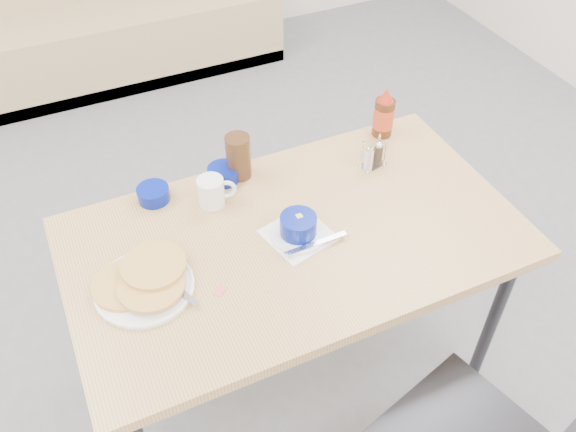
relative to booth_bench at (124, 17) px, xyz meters
name	(u,v)px	position (x,y,z in m)	size (l,w,h in m)	color
ground	(322,422)	(0.00, -2.78, -0.35)	(6.00, 6.00, 0.00)	slate
booth_bench	(124,17)	(0.00, 0.00, 0.00)	(1.90, 0.56, 1.22)	tan
dining_table	(295,248)	(0.00, -2.53, 0.35)	(1.40, 0.80, 0.76)	tan
pancake_plate	(144,283)	(-0.48, -2.55, 0.43)	(0.28, 0.28, 0.05)	white
coffee_mug	(212,191)	(-0.18, -2.29, 0.46)	(0.13, 0.09, 0.10)	white
grits_setting	(299,228)	(0.01, -2.54, 0.44)	(0.24, 0.22, 0.08)	white
creamer_bowl	(153,194)	(-0.35, -2.19, 0.43)	(0.11, 0.11, 0.05)	navy
butter_bowl	(223,174)	(-0.11, -2.19, 0.43)	(0.11, 0.11, 0.05)	navy
amber_tumbler	(238,157)	(-0.05, -2.19, 0.49)	(0.08, 0.08, 0.16)	#3E2513
condiment_caddy	(373,157)	(0.39, -2.34, 0.45)	(0.10, 0.07, 0.11)	silver
syrup_bottle	(384,115)	(0.51, -2.19, 0.49)	(0.07, 0.07, 0.19)	#47230F
sugar_wrapper	(220,290)	(-0.29, -2.65, 0.41)	(0.04, 0.03, 0.00)	#F35161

